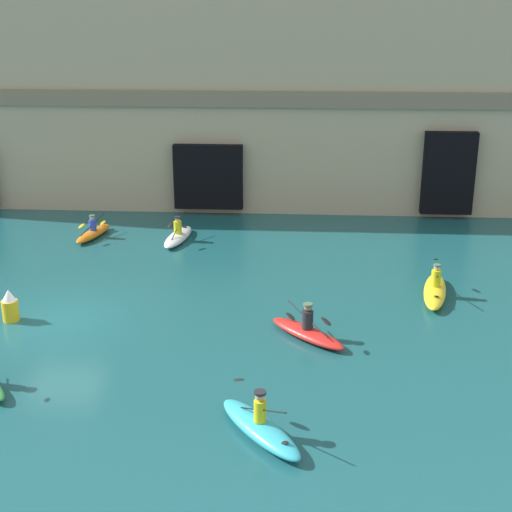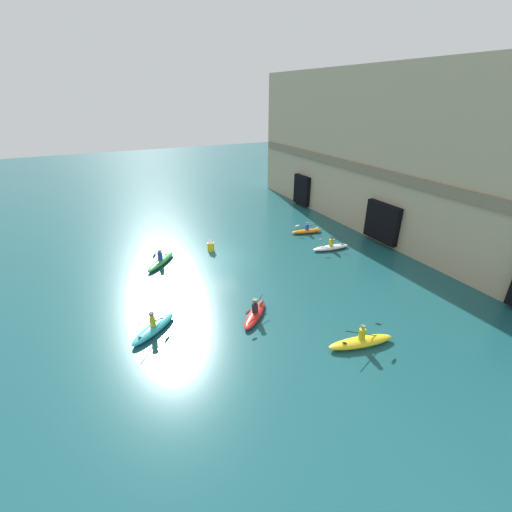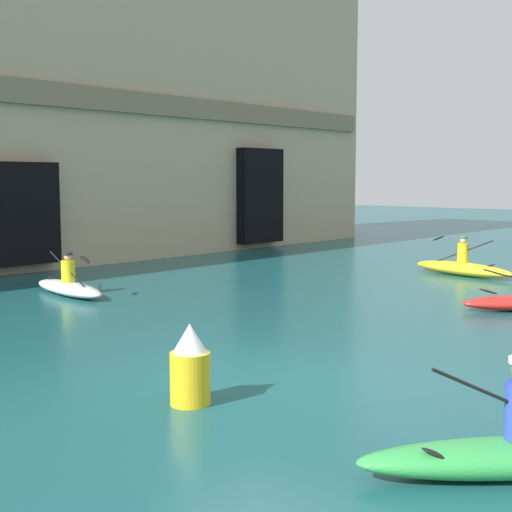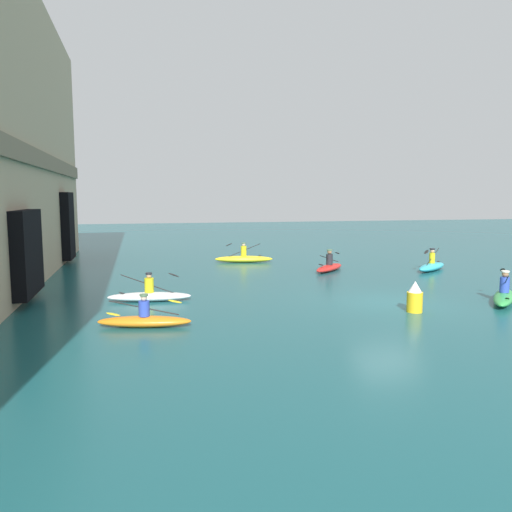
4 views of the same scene
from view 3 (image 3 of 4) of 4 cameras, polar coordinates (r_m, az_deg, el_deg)
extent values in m
plane|color=#195156|center=(10.91, 0.12, -9.66)|extent=(120.00, 120.00, 0.00)
cube|color=black|center=(23.11, -19.40, 3.18)|extent=(3.40, 0.70, 3.18)
cube|color=black|center=(30.49, 0.21, 4.84)|extent=(2.47, 0.70, 4.00)
ellipsoid|color=yellow|center=(22.95, 16.19, -0.99)|extent=(1.44, 3.61, 0.41)
cylinder|color=gold|center=(22.89, 16.22, 0.25)|extent=(0.34, 0.34, 0.59)
sphere|color=beige|center=(22.86, 16.25, 1.25)|extent=(0.21, 0.21, 0.21)
cylinder|color=#4C6B4C|center=(22.85, 16.26, 1.45)|extent=(0.26, 0.26, 0.06)
cylinder|color=black|center=(22.89, 16.23, 0.33)|extent=(0.29, 2.03, 0.85)
ellipsoid|color=black|center=(22.46, 18.13, -0.78)|extent=(0.23, 0.45, 0.21)
ellipsoid|color=black|center=(23.35, 14.40, 1.39)|extent=(0.23, 0.45, 0.21)
ellipsoid|color=white|center=(19.00, -14.76, -2.52)|extent=(1.22, 3.26, 0.34)
cylinder|color=gold|center=(18.94, -14.80, -1.19)|extent=(0.35, 0.35, 0.55)
sphere|color=tan|center=(18.89, -14.83, -0.06)|extent=(0.20, 0.20, 0.20)
cylinder|color=#232328|center=(18.88, -14.84, 0.18)|extent=(0.25, 0.25, 0.06)
cylinder|color=black|center=(18.93, -14.80, -1.10)|extent=(0.34, 2.11, 0.83)
ellipsoid|color=black|center=(18.05, -13.55, -0.28)|extent=(0.24, 0.45, 0.20)
ellipsoid|color=black|center=(19.83, -15.94, -1.85)|extent=(0.24, 0.45, 0.20)
ellipsoid|color=black|center=(17.06, 18.08, -2.70)|extent=(0.41, 0.45, 0.16)
ellipsoid|color=black|center=(7.44, 14.52, -15.22)|extent=(0.45, 0.38, 0.23)
cylinder|color=yellow|center=(9.61, -5.29, -9.72)|extent=(0.54, 0.54, 0.70)
cone|color=white|center=(9.48, -5.32, -6.55)|extent=(0.46, 0.46, 0.39)
camera|label=1|loc=(22.20, 85.72, 18.06)|focal=50.00mm
camera|label=2|loc=(31.79, 45.04, 20.18)|focal=24.00mm
camera|label=4|loc=(18.46, -77.68, 4.44)|focal=35.00mm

